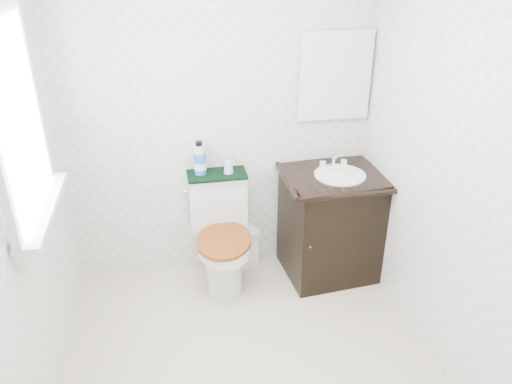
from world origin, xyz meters
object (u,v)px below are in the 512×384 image
object	(u,v)px
vanity	(331,222)
trash_bin	(244,247)
toilet	(221,238)
mouthwash_bottle	(200,159)
cup	(229,167)

from	to	relation	value
vanity	trash_bin	bearing A→B (deg)	162.63
toilet	mouthwash_bottle	size ratio (longest dim) A/B	3.27
vanity	trash_bin	distance (m)	0.71
vanity	toilet	bearing A→B (deg)	175.49
vanity	cup	xyz separation A→B (m)	(-0.73, 0.18, 0.42)
trash_bin	cup	xyz separation A→B (m)	(-0.10, -0.02, 0.70)
vanity	cup	bearing A→B (deg)	166.20
toilet	trash_bin	distance (m)	0.30
vanity	trash_bin	xyz separation A→B (m)	(-0.63, 0.20, -0.27)
vanity	mouthwash_bottle	size ratio (longest dim) A/B	3.77
toilet	vanity	distance (m)	0.82
toilet	cup	bearing A→B (deg)	53.68
vanity	mouthwash_bottle	distance (m)	1.07
mouthwash_bottle	vanity	bearing A→B (deg)	-12.73
mouthwash_bottle	cup	xyz separation A→B (m)	(0.20, -0.03, -0.07)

